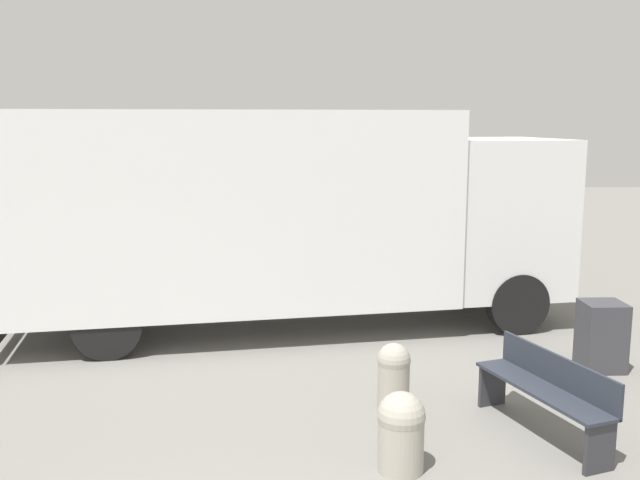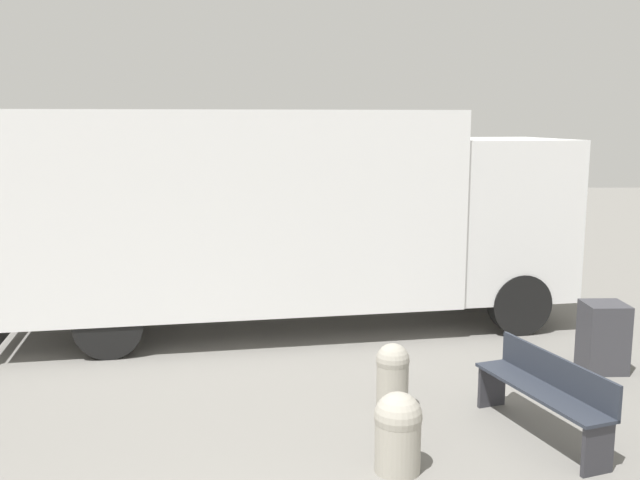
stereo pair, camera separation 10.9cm
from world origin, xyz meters
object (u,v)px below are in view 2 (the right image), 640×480
at_px(bollard_near_bench, 398,431).
at_px(utility_box, 603,337).
at_px(delivery_truck, 288,211).
at_px(park_bench, 546,390).
at_px(bollard_far_bench, 393,375).

bearing_deg(bollard_near_bench, utility_box, 40.77).
relative_size(delivery_truck, bollard_near_bench, 11.44).
height_order(park_bench, utility_box, utility_box).
relative_size(bollard_near_bench, bollard_far_bench, 0.98).
height_order(delivery_truck, utility_box, delivery_truck).
bearing_deg(park_bench, utility_box, -55.40).
bearing_deg(bollard_near_bench, bollard_far_bench, 84.65).
xyz_separation_m(bollard_near_bench, utility_box, (3.07, 2.65, 0.05)).
bearing_deg(delivery_truck, bollard_near_bench, -85.66).
bearing_deg(park_bench, bollard_near_bench, 94.78).
bearing_deg(delivery_truck, utility_box, -35.02).
height_order(bollard_near_bench, utility_box, utility_box).
height_order(bollard_far_bench, utility_box, utility_box).
bearing_deg(park_bench, bollard_far_bench, 46.47).
bearing_deg(bollard_near_bench, park_bench, 23.61).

